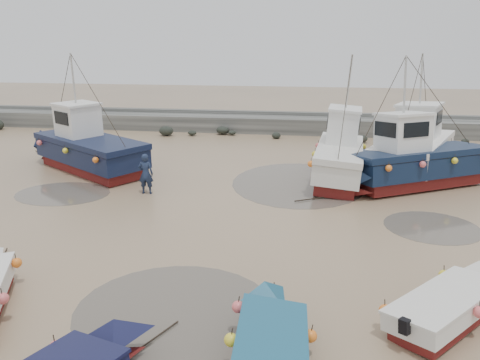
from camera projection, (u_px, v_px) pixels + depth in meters
The scene contains 13 objects.
ground at pixel (258, 257), 15.52m from camera, with size 120.00×120.00×0.00m, color #9B8262.
seawall at pixel (291, 125), 36.16m from camera, with size 60.00×4.92×1.50m.
puddle_a at pixel (175, 309), 12.47m from camera, with size 5.40×5.40×0.01m, color #564F45.
puddle_b at pixel (432, 227), 17.98m from camera, with size 3.62×3.62×0.01m, color #564F45.
puddle_c at pixel (63, 193), 21.93m from camera, with size 4.44×4.44×0.01m, color #564F45.
puddle_d at pixel (298, 183), 23.54m from camera, with size 6.63×6.63×0.01m, color #564F45.
dinghy_2 at pixel (268, 340), 10.30m from camera, with size 2.11×5.63×1.43m.
dinghy_3 at pixel (456, 301), 11.87m from camera, with size 4.47×4.83×1.43m.
cabin_boat_0 at pixel (84, 146), 25.72m from camera, with size 9.60×7.02×6.22m.
cabin_boat_1 at pixel (338, 153), 24.01m from camera, with size 3.12×9.53×6.22m.
cabin_boat_2 at pixel (409, 161), 22.42m from camera, with size 9.60×6.37×6.22m.
cabin_boat_3 at pixel (417, 147), 25.41m from camera, with size 6.04×9.93×6.22m.
person at pixel (147, 193), 21.95m from camera, with size 0.70×0.46×1.91m, color #19243E.
Camera 1 is at (1.57, -14.06, 6.89)m, focal length 35.00 mm.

